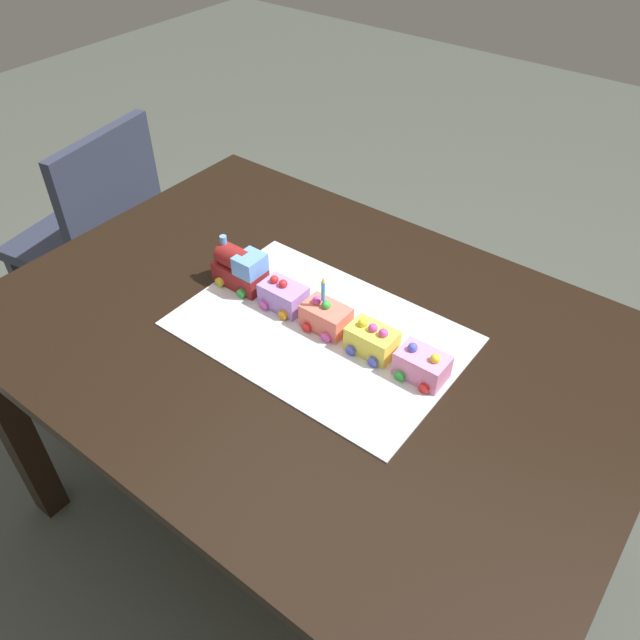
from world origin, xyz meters
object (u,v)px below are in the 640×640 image
object	(u,v)px
cake_car_tanker_bubblegum	(422,365)
birthday_candle	(323,289)
cake_car_hopper_coral	(326,317)
cake_car_caboose_lemon	(372,340)
chair	(97,237)
cake_car_gondola_lavender	(283,296)
cake_locomotive	(240,268)
dining_table	(310,365)

from	to	relation	value
cake_car_tanker_bubblegum	birthday_candle	size ratio (longest dim) A/B	1.68
cake_car_hopper_coral	cake_car_caboose_lemon	world-z (taller)	same
chair	cake_car_tanker_bubblegum	distance (m)	1.34
cake_car_gondola_lavender	chair	bearing A→B (deg)	171.93
birthday_candle	cake_car_tanker_bubblegum	bearing A→B (deg)	0.00
cake_car_gondola_lavender	birthday_candle	distance (m)	0.13
cake_locomotive	birthday_candle	bearing A→B (deg)	0.00
cake_locomotive	dining_table	bearing A→B (deg)	-6.41
chair	cake_car_caboose_lemon	size ratio (longest dim) A/B	8.60
cake_car_gondola_lavender	birthday_candle	size ratio (longest dim) A/B	1.68
dining_table	cake_car_gondola_lavender	xyz separation A→B (m)	(-0.09, 0.02, 0.14)
dining_table	cake_locomotive	size ratio (longest dim) A/B	10.00
cake_car_hopper_coral	birthday_candle	size ratio (longest dim) A/B	1.68
dining_table	cake_car_caboose_lemon	xyz separation A→B (m)	(0.14, 0.02, 0.14)
chair	cake_locomotive	distance (m)	0.88
dining_table	birthday_candle	distance (m)	0.21
dining_table	cake_car_gondola_lavender	bearing A→B (deg)	165.10
dining_table	cake_locomotive	distance (m)	0.27
chair	cake_locomotive	bearing A→B (deg)	70.69
cake_locomotive	cake_car_gondola_lavender	xyz separation A→B (m)	(0.13, 0.00, -0.02)
cake_car_gondola_lavender	dining_table	bearing A→B (deg)	-14.90
dining_table	cake_locomotive	world-z (taller)	cake_locomotive
cake_locomotive	cake_car_gondola_lavender	size ratio (longest dim) A/B	1.40
cake_car_tanker_bubblegum	dining_table	bearing A→B (deg)	-174.53
dining_table	cake_car_tanker_bubblegum	xyz separation A→B (m)	(0.26, 0.02, 0.14)
cake_car_gondola_lavender	birthday_candle	bearing A→B (deg)	-0.00
dining_table	cake_car_caboose_lemon	bearing A→B (deg)	9.91
cake_car_gondola_lavender	birthday_candle	world-z (taller)	birthday_candle
cake_car_hopper_coral	dining_table	bearing A→B (deg)	-134.16
cake_car_gondola_lavender	cake_car_hopper_coral	world-z (taller)	same
cake_car_hopper_coral	cake_car_caboose_lemon	size ratio (longest dim) A/B	1.00
chair	cake_car_gondola_lavender	bearing A→B (deg)	71.94
cake_car_hopper_coral	cake_car_tanker_bubblegum	bearing A→B (deg)	0.00
chair	cake_car_caboose_lemon	distance (m)	1.22
cake_locomotive	birthday_candle	xyz separation A→B (m)	(0.24, 0.00, 0.05)
cake_car_hopper_coral	cake_car_tanker_bubblegum	size ratio (longest dim) A/B	1.00
cake_locomotive	birthday_candle	distance (m)	0.25
dining_table	birthday_candle	bearing A→B (deg)	55.52
cake_car_gondola_lavender	birthday_candle	xyz separation A→B (m)	(0.11, -0.00, 0.07)
cake_locomotive	cake_car_gondola_lavender	bearing A→B (deg)	0.00
cake_locomotive	cake_car_hopper_coral	xyz separation A→B (m)	(0.25, 0.00, -0.02)
dining_table	chair	world-z (taller)	chair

